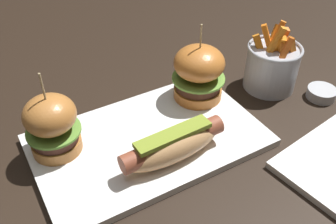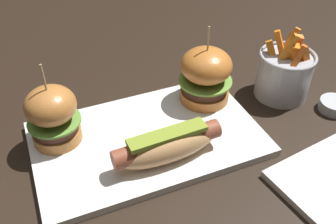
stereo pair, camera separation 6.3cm
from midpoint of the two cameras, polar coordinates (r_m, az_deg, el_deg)
name	(u,v)px [view 2 (the right image)]	position (r m, az deg, el deg)	size (l,w,h in m)	color
ground_plane	(148,142)	(0.66, -0.33, -4.60)	(3.00, 3.00, 0.00)	black
platter_main	(147,139)	(0.65, -0.33, -4.15)	(0.38, 0.23, 0.01)	white
hot_dog	(168,145)	(0.59, 3.02, -5.16)	(0.18, 0.06, 0.05)	tan
slider_left	(53,115)	(0.62, -14.22, -0.58)	(0.09, 0.09, 0.15)	#B36F33
slider_right	(206,75)	(0.70, 8.27, 5.45)	(0.10, 0.10, 0.15)	#BF6E2C
fries_bucket	(284,73)	(0.78, 19.35, 5.46)	(0.11, 0.11, 0.14)	#A8AAB2
sauce_ramekin	(335,105)	(0.80, 25.89, 0.83)	(0.06, 0.06, 0.02)	#B7BABF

